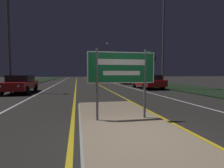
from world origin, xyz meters
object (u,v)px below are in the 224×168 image
at_px(streetlight_right_far, 107,57).
at_px(car_approaching_0, 20,84).
at_px(streetlight_left_near, 8,15).
at_px(car_receding_0, 148,81).
at_px(highway_sign, 122,70).
at_px(streetlight_right_near, 164,17).
at_px(car_receding_2, 98,77).
at_px(car_receding_3, 94,76).
at_px(car_receding_1, 126,78).

xyz_separation_m(streetlight_right_far, car_approaching_0, (-11.86, -28.88, -4.98)).
bearing_deg(streetlight_left_near, car_receding_0, 7.87).
xyz_separation_m(highway_sign, car_receding_0, (5.59, 11.20, -0.88)).
xyz_separation_m(streetlight_right_near, car_receding_2, (-3.85, 19.26, -5.94)).
distance_m(car_receding_2, car_approaching_0, 21.39).
bearing_deg(car_receding_3, car_approaching_0, -106.85).
bearing_deg(car_receding_1, car_approaching_0, -137.96).
relative_size(car_receding_0, car_approaching_0, 1.07).
bearing_deg(car_receding_2, car_receding_1, -72.11).
distance_m(highway_sign, streetlight_left_near, 12.25).
bearing_deg(streetlight_right_near, car_receding_2, 101.30).
bearing_deg(highway_sign, car_approaching_0, 120.91).
bearing_deg(streetlight_right_far, car_approaching_0, -112.32).
height_order(car_receding_2, car_receding_3, car_receding_3).
height_order(car_receding_0, car_receding_1, car_receding_1).
xyz_separation_m(car_receding_0, car_receding_1, (0.12, 8.50, 0.07)).
bearing_deg(streetlight_left_near, streetlight_right_far, 66.40).
height_order(highway_sign, streetlight_right_near, streetlight_right_near).
height_order(streetlight_right_near, car_approaching_0, streetlight_right_near).
height_order(car_receding_3, car_approaching_0, car_receding_3).
bearing_deg(car_approaching_0, car_receding_0, 8.87).
distance_m(highway_sign, car_receding_3, 37.43).
distance_m(streetlight_right_far, car_approaching_0, 31.62).
distance_m(car_receding_1, car_receding_2, 9.93).
bearing_deg(streetlight_right_near, car_receding_1, 94.65).
relative_size(streetlight_right_far, car_receding_0, 1.97).
relative_size(streetlight_left_near, car_receding_1, 2.07).
bearing_deg(highway_sign, streetlight_right_far, 80.81).
xyz_separation_m(streetlight_left_near, streetlight_right_near, (12.89, 0.35, 0.79)).
height_order(streetlight_right_far, car_receding_0, streetlight_right_far).
distance_m(car_receding_0, car_receding_3, 26.27).
height_order(streetlight_right_far, car_receding_1, streetlight_right_far).
xyz_separation_m(streetlight_right_far, car_receding_3, (-3.41, -1.01, -4.91)).
bearing_deg(car_receding_1, car_receding_0, -90.84).
bearing_deg(streetlight_right_far, car_receding_3, -163.47).
bearing_deg(car_approaching_0, highway_sign, -59.09).
bearing_deg(car_receding_2, car_approaching_0, -112.90).
xyz_separation_m(streetlight_right_near, car_approaching_0, (-12.17, -0.45, -5.96)).
distance_m(car_receding_0, car_receding_1, 8.50).
relative_size(streetlight_right_near, streetlight_right_far, 1.16).
xyz_separation_m(car_receding_0, car_approaching_0, (-11.25, -1.75, -0.00)).
relative_size(highway_sign, streetlight_right_near, 0.20).
relative_size(streetlight_right_near, car_receding_2, 2.46).
bearing_deg(streetlight_right_near, car_receding_3, 97.74).
bearing_deg(car_receding_3, streetlight_right_far, 16.53).
height_order(streetlight_right_near, car_receding_1, streetlight_right_near).
height_order(streetlight_right_far, car_approaching_0, streetlight_right_far).
bearing_deg(highway_sign, car_receding_1, 73.81).
relative_size(streetlight_right_near, car_receding_0, 2.28).
height_order(car_receding_2, car_approaching_0, car_approaching_0).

